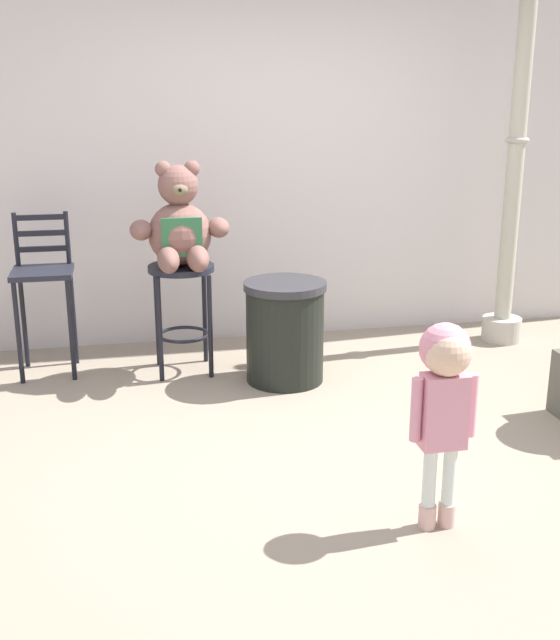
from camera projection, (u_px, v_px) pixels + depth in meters
The scene contains 8 objects.
ground_plane at pixel (336, 446), 4.27m from camera, with size 24.00×24.00×0.00m, color gray.
building_wall at pixel (262, 69), 5.76m from camera, with size 6.28×0.30×3.99m, color silver.
bar_stool_with_teddy at pixel (182, 294), 5.25m from camera, with size 0.44×0.44×0.74m.
teddy_bear at pixel (180, 228), 5.10m from camera, with size 0.64×0.58×0.68m.
child_walking at pixel (445, 383), 3.31m from camera, with size 0.30×0.24×0.93m.
trash_bin at pixel (285, 331), 5.14m from camera, with size 0.54×0.54×0.67m.
lamppost at pixel (511, 209), 5.77m from camera, with size 0.29×0.29×2.59m.
bar_chair_empty at pixel (43, 281), 5.21m from camera, with size 0.39×0.39×1.07m.
Camera 1 is at (-1.08, -3.76, 1.87)m, focal length 44.26 mm.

